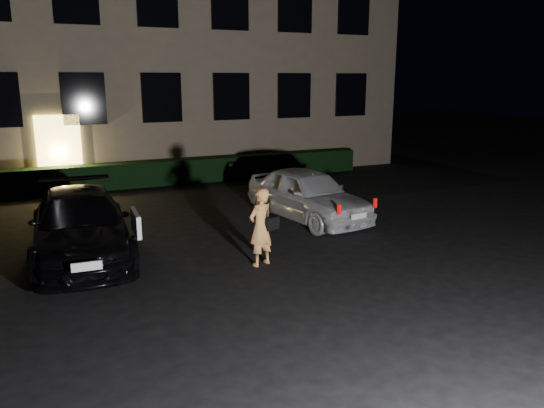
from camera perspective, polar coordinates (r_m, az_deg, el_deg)
name	(u,v)px	position (r m, az deg, el deg)	size (l,w,h in m)	color
ground	(306,287)	(9.72, 3.73, -8.92)	(80.00, 80.00, 0.00)	black
building	(136,19)	(23.41, -14.47, 18.71)	(20.00, 8.11, 12.00)	#756853
hedge	(168,172)	(19.18, -11.12, 3.39)	(15.00, 0.70, 0.85)	black
sedan	(80,225)	(11.82, -19.91, -2.11)	(2.14, 4.89, 1.37)	black
hatch	(308,194)	(14.05, 3.86, 1.06)	(2.26, 4.24, 1.37)	silver
man	(261,227)	(10.56, -1.20, -2.47)	(0.74, 0.57, 1.59)	#E39751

